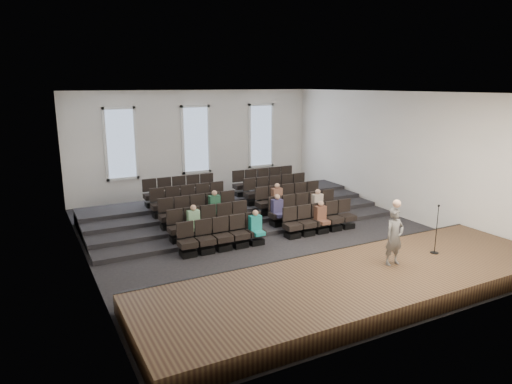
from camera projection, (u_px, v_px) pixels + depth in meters
The scene contains 14 objects.
ground at pixel (266, 236), 16.24m from camera, with size 14.00×14.00×0.00m, color black.
ceiling at pixel (267, 92), 15.08m from camera, with size 12.00×14.00×0.02m, color white.
wall_back at pixel (196, 144), 21.72m from camera, with size 12.00×0.04×5.00m, color white.
wall_front at pixel (427, 219), 9.61m from camera, with size 12.00×0.04×5.00m, color white.
wall_left at pixel (81, 184), 12.96m from camera, with size 0.04×14.00×5.00m, color white.
wall_right at pixel (397, 154), 18.37m from camera, with size 0.04×14.00×5.00m, color white.
stage at pixel (361, 283), 11.79m from camera, with size 11.80×3.60×0.50m, color #513C22.
stage_lip at pixel (321, 260), 13.31m from camera, with size 11.80×0.06×0.52m, color black.
risers at pixel (229, 209), 18.94m from camera, with size 11.80×4.80×0.60m.
seating_rows at pixel (247, 207), 17.42m from camera, with size 6.80×4.70×1.67m.
windows at pixel (196, 140), 21.62m from camera, with size 8.44×0.10×3.24m.
audience at pixel (267, 209), 16.57m from camera, with size 5.45×2.64×1.10m.
speaker at pixel (394, 237), 12.22m from camera, with size 0.57×0.37×1.56m, color #62605C.
mic_stand at pixel (436, 239), 13.11m from camera, with size 0.24×0.24×1.45m.
Camera 1 is at (-7.45, -13.53, 5.28)m, focal length 32.00 mm.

